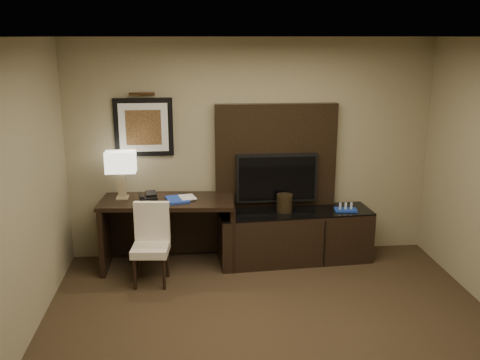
{
  "coord_description": "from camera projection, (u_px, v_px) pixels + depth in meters",
  "views": [
    {
      "loc": [
        -0.74,
        -3.94,
        2.71
      ],
      "look_at": [
        -0.2,
        1.8,
        1.15
      ],
      "focal_mm": 40.0,
      "sensor_mm": 36.0,
      "label": 1
    }
  ],
  "objects": [
    {
      "name": "blue_folder",
      "position": [
        177.0,
        199.0,
        6.28
      ],
      "size": [
        0.3,
        0.36,
        0.02
      ],
      "primitive_type": "cube",
      "rotation": [
        0.0,
        0.0,
        0.24
      ],
      "color": "#173596",
      "rests_on": "desk"
    },
    {
      "name": "ceiling",
      "position": [
        291.0,
        37.0,
        3.85
      ],
      "size": [
        4.5,
        5.0,
        0.01
      ],
      "primitive_type": "cube",
      "color": "silver",
      "rests_on": "wall_back"
    },
    {
      "name": "ice_bucket",
      "position": [
        284.0,
        203.0,
        6.47
      ],
      "size": [
        0.21,
        0.21,
        0.22
      ],
      "primitive_type": "cylinder",
      "rotation": [
        0.0,
        0.0,
        0.11
      ],
      "color": "black",
      "rests_on": "credenza"
    },
    {
      "name": "tv",
      "position": [
        277.0,
        178.0,
        6.57
      ],
      "size": [
        1.0,
        0.08,
        0.6
      ],
      "primitive_type": "cube",
      "color": "black",
      "rests_on": "tv_wall_panel"
    },
    {
      "name": "table_lamp",
      "position": [
        121.0,
        177.0,
        6.28
      ],
      "size": [
        0.34,
        0.22,
        0.53
      ],
      "primitive_type": null,
      "rotation": [
        0.0,
        0.0,
        -0.11
      ],
      "color": "tan",
      "rests_on": "desk"
    },
    {
      "name": "minibar_tray",
      "position": [
        346.0,
        207.0,
        6.52
      ],
      "size": [
        0.29,
        0.19,
        0.1
      ],
      "primitive_type": null,
      "rotation": [
        0.0,
        0.0,
        -0.12
      ],
      "color": "#1838A0",
      "rests_on": "credenza"
    },
    {
      "name": "picture_light",
      "position": [
        142.0,
        94.0,
        6.25
      ],
      "size": [
        0.04,
        0.04,
        0.3
      ],
      "primitive_type": "cylinder",
      "color": "#3E2614",
      "rests_on": "wall_back"
    },
    {
      "name": "book",
      "position": [
        180.0,
        190.0,
        6.28
      ],
      "size": [
        0.18,
        0.07,
        0.24
      ],
      "primitive_type": "imported",
      "rotation": [
        0.0,
        0.0,
        0.25
      ],
      "color": "#A0927D",
      "rests_on": "desk"
    },
    {
      "name": "tv_wall_panel",
      "position": [
        276.0,
        156.0,
        6.6
      ],
      "size": [
        1.5,
        0.12,
        1.3
      ],
      "primitive_type": "cube",
      "color": "black",
      "rests_on": "wall_back"
    },
    {
      "name": "desk_phone",
      "position": [
        148.0,
        197.0,
        6.24
      ],
      "size": [
        0.22,
        0.21,
        0.09
      ],
      "primitive_type": null,
      "rotation": [
        0.0,
        0.0,
        0.24
      ],
      "color": "black",
      "rests_on": "desk"
    },
    {
      "name": "wall_back",
      "position": [
        251.0,
        149.0,
        6.61
      ],
      "size": [
        4.5,
        0.01,
        2.7
      ],
      "primitive_type": "cube",
      "color": "gray",
      "rests_on": "floor"
    },
    {
      "name": "artwork",
      "position": [
        144.0,
        127.0,
        6.39
      ],
      "size": [
        0.7,
        0.04,
        0.7
      ],
      "primitive_type": "cube",
      "color": "black",
      "rests_on": "wall_back"
    },
    {
      "name": "desk",
      "position": [
        169.0,
        233.0,
        6.42
      ],
      "size": [
        1.62,
        0.8,
        0.84
      ],
      "primitive_type": "cube",
      "rotation": [
        0.0,
        0.0,
        -0.08
      ],
      "color": "black",
      "rests_on": "floor"
    },
    {
      "name": "desk_chair",
      "position": [
        151.0,
        249.0,
        5.95
      ],
      "size": [
        0.44,
        0.49,
        0.83
      ],
      "primitive_type": null,
      "rotation": [
        0.0,
        0.0,
        -0.09
      ],
      "color": "beige",
      "rests_on": "floor"
    },
    {
      "name": "credenza",
      "position": [
        295.0,
        236.0,
        6.59
      ],
      "size": [
        1.9,
        0.65,
        0.64
      ],
      "primitive_type": "cube",
      "rotation": [
        0.0,
        0.0,
        0.07
      ],
      "color": "black",
      "rests_on": "floor"
    }
  ]
}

